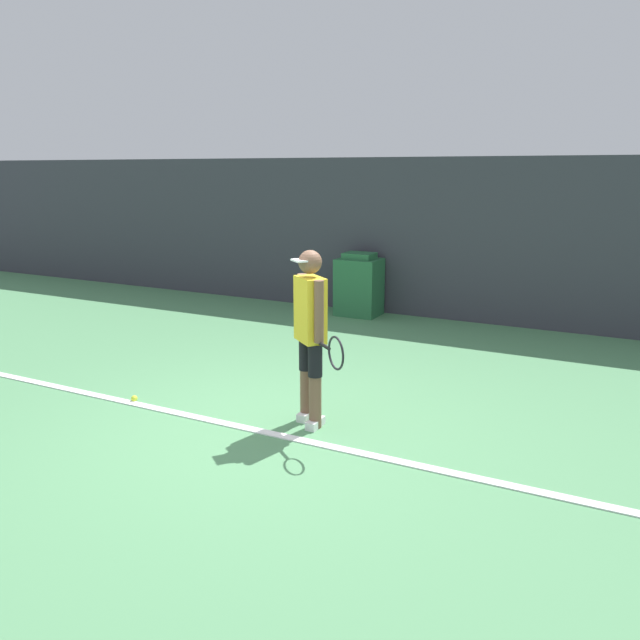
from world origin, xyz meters
TOP-DOWN VIEW (x-y plane):
  - ground_plane at (0.00, 0.00)m, footprint 24.00×24.00m
  - back_wall at (0.00, 5.23)m, footprint 24.00×0.10m
  - court_baseline at (0.00, -0.05)m, footprint 21.60×0.10m
  - tennis_player at (0.33, 0.35)m, footprint 0.76×0.64m
  - tennis_ball at (-1.62, 0.02)m, footprint 0.07×0.07m
  - covered_chair at (-1.12, 4.85)m, footprint 0.70×0.58m

SIDE VIEW (x-z plane):
  - ground_plane at x=0.00m, z-range 0.00..0.00m
  - court_baseline at x=0.00m, z-range 0.00..0.01m
  - tennis_ball at x=-1.62m, z-range 0.00..0.07m
  - covered_chair at x=-1.12m, z-range -0.02..1.03m
  - tennis_player at x=0.33m, z-range 0.10..1.79m
  - back_wall at x=0.00m, z-range 0.00..2.60m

